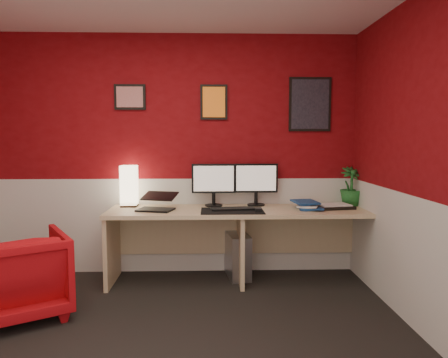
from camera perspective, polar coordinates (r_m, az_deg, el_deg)
ground at (r=3.12m, az=-11.21°, el=-21.97°), size 4.00×3.50×0.01m
wall_back at (r=4.50m, az=-7.89°, el=3.20°), size 4.00×0.01×2.50m
wall_front at (r=1.10m, az=-27.59°, el=-4.91°), size 4.00×0.01×2.50m
wall_right at (r=3.12m, az=27.39°, el=1.55°), size 0.01×3.50×2.50m
wainscot_back at (r=4.59m, az=-7.77°, el=-6.20°), size 4.00×0.01×1.00m
wainscot_right at (r=3.25m, az=26.70°, el=-11.73°), size 0.01×3.50×1.00m
desk at (r=4.27m, az=2.23°, el=-8.90°), size 2.60×0.65×0.73m
shoji_lamp at (r=4.44m, az=-12.64°, el=-1.06°), size 0.16×0.16×0.40m
laptop at (r=4.15m, az=-9.23°, el=-2.72°), size 0.38×0.31×0.22m
monitor_left at (r=4.35m, az=-1.41°, el=0.12°), size 0.45×0.06×0.58m
monitor_right at (r=4.40m, az=4.34°, el=0.17°), size 0.45×0.06×0.58m
desk_mat at (r=4.08m, az=1.12°, el=-4.30°), size 0.60×0.38×0.01m
keyboard at (r=4.13m, az=1.16°, el=-4.01°), size 0.43×0.18×0.02m
mouse at (r=4.06m, az=4.64°, el=-4.13°), size 0.07×0.10×0.03m
book_bottom at (r=4.28m, az=10.07°, el=-3.76°), size 0.29×0.35×0.03m
book_middle at (r=4.27m, az=9.97°, el=-3.47°), size 0.27×0.32×0.02m
book_top at (r=4.25m, az=9.41°, el=-3.16°), size 0.26×0.32×0.03m
zen_tray at (r=4.39m, az=14.59°, el=-3.64°), size 0.39×0.31×0.03m
potted_plant at (r=4.58m, az=16.67°, el=-0.95°), size 0.27×0.27×0.40m
pc_tower at (r=4.45m, az=1.81°, el=-10.18°), size 0.27×0.48×0.45m
armchair at (r=3.84m, az=-26.08°, el=-11.56°), size 1.01×1.02×0.68m
art_left at (r=4.55m, az=-12.53°, el=10.70°), size 0.32×0.02×0.26m
art_center at (r=4.47m, az=-1.37°, el=10.28°), size 0.28×0.02×0.36m
art_right at (r=4.59m, az=11.48°, el=9.81°), size 0.44×0.02×0.56m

